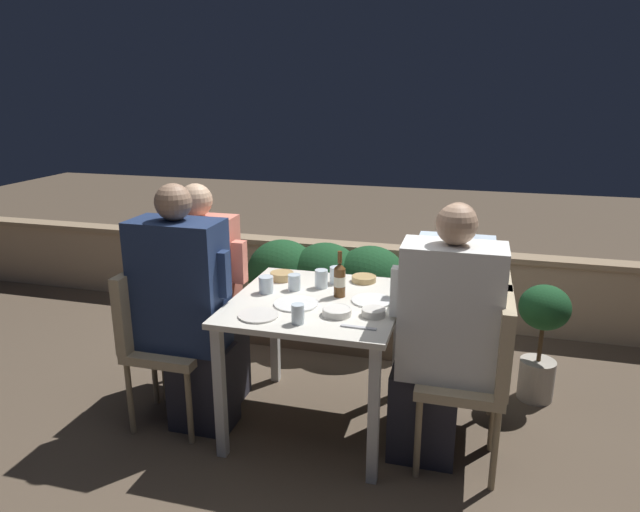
% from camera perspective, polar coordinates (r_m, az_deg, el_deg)
% --- Properties ---
extents(ground_plane, '(16.00, 16.00, 0.00)m').
position_cam_1_polar(ground_plane, '(3.36, -0.32, -16.33)').
color(ground_plane, brown).
extents(parapet_wall, '(9.00, 0.18, 0.61)m').
position_cam_1_polar(parapet_wall, '(4.66, 5.07, -2.48)').
color(parapet_wall, tan).
rests_on(parapet_wall, ground_plane).
extents(dining_table, '(0.88, 0.91, 0.75)m').
position_cam_1_polar(dining_table, '(3.06, -0.34, -6.13)').
color(dining_table, silver).
rests_on(dining_table, ground_plane).
extents(planter_hedge, '(1.19, 0.47, 0.76)m').
position_cam_1_polar(planter_hedge, '(4.13, 0.57, -3.31)').
color(planter_hedge, brown).
rests_on(planter_hedge, ground_plane).
extents(chair_left_near, '(0.42, 0.41, 0.89)m').
position_cam_1_polar(chair_left_near, '(3.27, -16.04, -7.10)').
color(chair_left_near, tan).
rests_on(chair_left_near, ground_plane).
extents(person_navy_jumper, '(0.52, 0.26, 1.36)m').
position_cam_1_polar(person_navy_jumper, '(3.13, -13.21, -5.32)').
color(person_navy_jumper, '#282833').
rests_on(person_navy_jumper, ground_plane).
extents(chair_left_far, '(0.42, 0.41, 0.89)m').
position_cam_1_polar(chair_left_far, '(3.53, -14.01, -5.13)').
color(chair_left_far, tan).
rests_on(chair_left_far, ground_plane).
extents(person_coral_top, '(0.49, 0.26, 1.31)m').
position_cam_1_polar(person_coral_top, '(3.41, -11.29, -3.75)').
color(person_coral_top, '#282833').
rests_on(person_coral_top, ground_plane).
extents(chair_right_near, '(0.42, 0.41, 0.89)m').
position_cam_1_polar(chair_right_near, '(2.88, 15.85, -10.46)').
color(chair_right_near, tan).
rests_on(chair_right_near, ground_plane).
extents(person_white_polo, '(0.52, 0.26, 1.32)m').
position_cam_1_polar(person_white_polo, '(2.83, 12.10, -8.08)').
color(person_white_polo, '#282833').
rests_on(person_white_polo, ground_plane).
extents(chair_right_far, '(0.42, 0.41, 0.89)m').
position_cam_1_polar(chair_right_far, '(3.16, 15.82, -7.94)').
color(chair_right_far, tan).
rests_on(chair_right_far, ground_plane).
extents(person_blue_shirt, '(0.48, 0.26, 1.27)m').
position_cam_1_polar(person_blue_shirt, '(3.12, 12.37, -6.10)').
color(person_blue_shirt, '#282833').
rests_on(person_blue_shirt, ground_plane).
extents(beer_bottle, '(0.06, 0.06, 0.25)m').
position_cam_1_polar(beer_bottle, '(3.03, 1.98, -2.34)').
color(beer_bottle, brown).
rests_on(beer_bottle, dining_table).
extents(plate_0, '(0.22, 0.22, 0.01)m').
position_cam_1_polar(plate_0, '(3.00, 5.22, -4.46)').
color(plate_0, white).
rests_on(plate_0, dining_table).
extents(plate_1, '(0.23, 0.23, 0.01)m').
position_cam_1_polar(plate_1, '(2.95, -2.40, -4.79)').
color(plate_1, white).
rests_on(plate_1, dining_table).
extents(plate_2, '(0.20, 0.20, 0.01)m').
position_cam_1_polar(plate_2, '(2.82, -6.17, -5.92)').
color(plate_2, silver).
rests_on(plate_2, dining_table).
extents(bowl_0, '(0.14, 0.14, 0.05)m').
position_cam_1_polar(bowl_0, '(3.32, -3.82, -1.94)').
color(bowl_0, tan).
rests_on(bowl_0, dining_table).
extents(bowl_1, '(0.14, 0.14, 0.04)m').
position_cam_1_polar(bowl_1, '(2.81, 1.71, -5.53)').
color(bowl_1, silver).
rests_on(bowl_1, dining_table).
extents(bowl_2, '(0.14, 0.14, 0.03)m').
position_cam_1_polar(bowl_2, '(3.29, 4.41, -2.24)').
color(bowl_2, tan).
rests_on(bowl_2, dining_table).
extents(bowl_3, '(0.12, 0.12, 0.04)m').
position_cam_1_polar(bowl_3, '(2.81, 5.38, -5.58)').
color(bowl_3, beige).
rests_on(bowl_3, dining_table).
extents(glass_cup_0, '(0.06, 0.06, 0.10)m').
position_cam_1_polar(glass_cup_0, '(2.71, -2.29, -5.80)').
color(glass_cup_0, silver).
rests_on(glass_cup_0, dining_table).
extents(glass_cup_1, '(0.08, 0.08, 0.09)m').
position_cam_1_polar(glass_cup_1, '(3.12, -5.41, -2.86)').
color(glass_cup_1, silver).
rests_on(glass_cup_1, dining_table).
extents(glass_cup_2, '(0.07, 0.07, 0.10)m').
position_cam_1_polar(glass_cup_2, '(3.18, 0.13, -2.29)').
color(glass_cup_2, silver).
rests_on(glass_cup_2, dining_table).
extents(glass_cup_3, '(0.08, 0.08, 0.09)m').
position_cam_1_polar(glass_cup_3, '(3.25, 1.66, -1.91)').
color(glass_cup_3, silver).
rests_on(glass_cup_3, dining_table).
extents(glass_cup_4, '(0.07, 0.07, 0.09)m').
position_cam_1_polar(glass_cup_4, '(3.15, -2.59, -2.64)').
color(glass_cup_4, silver).
rests_on(glass_cup_4, dining_table).
extents(fork_0, '(0.17, 0.02, 0.01)m').
position_cam_1_polar(fork_0, '(2.68, 3.87, -7.14)').
color(fork_0, silver).
rests_on(fork_0, dining_table).
extents(potted_plant, '(0.29, 0.29, 0.72)m').
position_cam_1_polar(potted_plant, '(3.63, 21.31, -7.05)').
color(potted_plant, '#B2A899').
rests_on(potted_plant, ground_plane).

